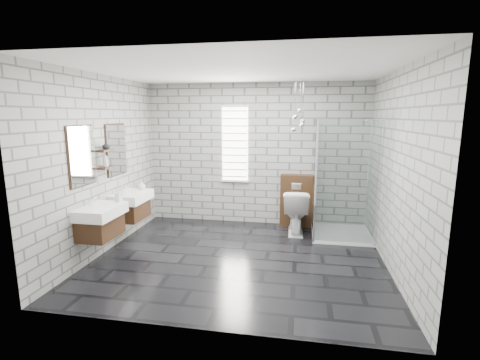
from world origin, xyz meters
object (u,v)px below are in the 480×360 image
(vanity_right, at_px, (129,198))
(shower_enclosure, at_px, (337,209))
(toilet, at_px, (296,211))
(vanity_left, at_px, (98,213))
(cistern_panel, at_px, (296,201))

(vanity_right, xyz_separation_m, shower_enclosure, (3.41, 0.81, -0.25))
(shower_enclosure, distance_m, toilet, 0.72)
(shower_enclosure, bearing_deg, vanity_left, -153.26)
(cistern_panel, distance_m, toilet, 0.39)
(cistern_panel, xyz_separation_m, toilet, (0.00, -0.37, -0.10))
(vanity_right, xyz_separation_m, toilet, (2.71, 0.96, -0.36))
(toilet, bearing_deg, cistern_panel, -91.88)
(vanity_right, relative_size, toilet, 1.97)
(vanity_right, relative_size, shower_enclosure, 0.77)
(vanity_left, height_order, cistern_panel, vanity_left)
(cistern_panel, distance_m, shower_enclosure, 0.87)
(shower_enclosure, bearing_deg, vanity_right, -166.61)
(vanity_right, bearing_deg, cistern_panel, 26.13)
(vanity_right, distance_m, toilet, 2.89)
(vanity_right, bearing_deg, vanity_left, -90.00)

